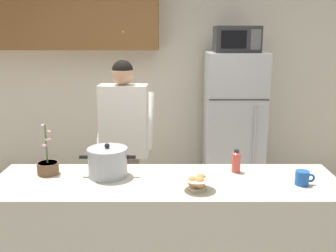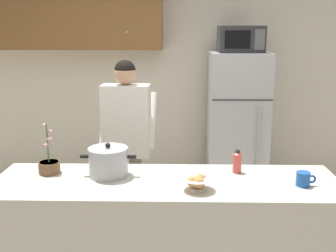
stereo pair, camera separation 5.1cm
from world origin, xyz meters
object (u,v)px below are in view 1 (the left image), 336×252
Objects in this scene: coffee_mug at (304,178)px; cooking_pot at (109,162)px; person_near_pot at (126,130)px; refrigerator at (234,127)px; microwave at (238,39)px; potted_orchid at (50,166)px; bottle_near_edge at (238,161)px; bread_bowl at (199,182)px.

cooking_pot is at bearing 172.96° from coffee_mug.
person_near_pot reaches higher than cooking_pot.
refrigerator is at bearing 94.37° from coffee_mug.
microwave reaches higher than refrigerator.
microwave is at bearing -89.93° from refrigerator.
microwave is 2.48m from potted_orchid.
potted_orchid is (-1.35, -0.04, -0.02)m from bottle_near_edge.
person_near_pot is 1.15m from bottle_near_edge.
microwave is 2.24m from bread_bowl.
bread_bowl is (-0.55, -1.99, -0.86)m from microwave.
person_near_pot is at bearing 142.83° from coffee_mug.
person_near_pot reaches higher than bottle_near_edge.
refrigerator reaches higher than person_near_pot.
bread_bowl is at bearing -22.36° from cooking_pot.
person_near_pot is 4.27× the size of cooking_pot.
bread_bowl is 1.08m from potted_orchid.
cooking_pot is at bearing -5.39° from potted_orchid.
cooking_pot reaches higher than coffee_mug.
bread_bowl reaches higher than coffee_mug.
cooking_pot is 0.66m from bread_bowl.
bottle_near_edge is at bearing 148.62° from coffee_mug.
bread_bowl is at bearing -172.79° from coffee_mug.
coffee_mug is (0.15, -1.90, -0.86)m from microwave.
coffee_mug is (1.28, -0.97, -0.08)m from person_near_pot.
refrigerator is 10.00× the size of bottle_near_edge.
cooking_pot reaches higher than bread_bowl.
microwave reaches higher than bottle_near_edge.
person_near_pot reaches higher than bread_bowl.
cooking_pot is (-1.16, -1.74, -0.80)m from microwave.
coffee_mug is 0.47m from bottle_near_edge.
coffee_mug is 0.64× the size of bread_bowl.
cooking_pot is at bearing -123.46° from refrigerator.
bottle_near_edge is at bearing 5.10° from cooking_pot.
person_near_pot is 9.92× the size of bottle_near_edge.
cooking_pot is at bearing -174.90° from bottle_near_edge.
potted_orchid is at bearing -178.27° from bottle_near_edge.
refrigerator is 1.93m from coffee_mug.
coffee_mug is 0.36× the size of potted_orchid.
coffee_mug is 1.76m from potted_orchid.
potted_orchid is (-1.60, -1.72, 0.14)m from refrigerator.
coffee_mug is at bearing -85.63° from refrigerator.
bottle_near_edge is at bearing -39.53° from person_near_pot.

